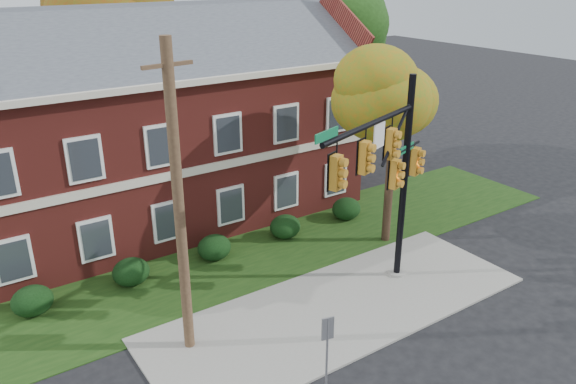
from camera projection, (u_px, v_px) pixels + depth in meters
ground at (358, 322)px, 19.04m from camera, size 120.00×120.00×0.00m
sidewalk at (340, 307)px, 19.80m from camera, size 14.00×5.00×0.08m
grass_strip at (265, 252)px, 23.64m from camera, size 30.00×6.00×0.04m
apartment_building at (156, 115)px, 25.29m from camera, size 18.80×8.80×9.74m
hedge_far_left at (32, 301)px, 19.30m from camera, size 1.40×1.26×1.05m
hedge_left at (131, 272)px, 21.12m from camera, size 1.40×1.26×1.05m
hedge_center at (214, 247)px, 22.94m from camera, size 1.40×1.26×1.05m
hedge_right at (285, 227)px, 24.76m from camera, size 1.40×1.26×1.05m
hedge_far_right at (346, 209)px, 26.59m from camera, size 1.40×1.26×1.05m
tree_near_right at (403, 90)px, 22.22m from camera, size 4.50×4.25×8.58m
tree_right_rear at (341, 27)px, 30.66m from camera, size 6.30×5.95×10.62m
tree_far_rear at (118, 12)px, 30.55m from camera, size 6.84×6.46×11.52m
traffic_signal at (388, 168)px, 18.99m from camera, size 6.68×2.54×7.84m
utility_pole at (179, 206)px, 15.99m from camera, size 1.49×0.36×9.60m
sign_post at (327, 342)px, 15.34m from camera, size 0.36×0.13×2.47m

